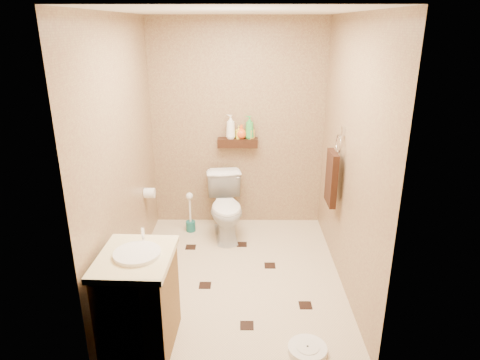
{
  "coord_description": "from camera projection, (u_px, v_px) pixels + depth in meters",
  "views": [
    {
      "loc": [
        0.07,
        -3.59,
        2.31
      ],
      "look_at": [
        0.03,
        0.25,
        0.9
      ],
      "focal_mm": 32.0,
      "sensor_mm": 36.0,
      "label": 1
    }
  ],
  "objects": [
    {
      "name": "bottle_d",
      "position": [
        250.0,
        127.0,
        4.85
      ],
      "size": [
        0.12,
        0.12,
        0.26
      ],
      "primitive_type": "imported",
      "rotation": [
        0.0,
        0.0,
        4.87
      ],
      "color": "green",
      "rests_on": "wall_shelf"
    },
    {
      "name": "ground",
      "position": [
        236.0,
        275.0,
        4.17
      ],
      "size": [
        2.5,
        2.5,
        0.0
      ],
      "primitive_type": "plane",
      "color": "beige",
      "rests_on": "ground"
    },
    {
      "name": "bottle_e",
      "position": [
        251.0,
        132.0,
        4.87
      ],
      "size": [
        0.1,
        0.1,
        0.16
      ],
      "primitive_type": "imported",
      "rotation": [
        0.0,
        0.0,
        0.87
      ],
      "color": "gold",
      "rests_on": "wall_shelf"
    },
    {
      "name": "vanity",
      "position": [
        139.0,
        300.0,
        3.15
      ],
      "size": [
        0.54,
        0.65,
        0.89
      ],
      "rotation": [
        0.0,
        0.0,
        -0.04
      ],
      "color": "brown",
      "rests_on": "ground"
    },
    {
      "name": "toilet_brush",
      "position": [
        190.0,
        218.0,
        5.0
      ],
      "size": [
        0.11,
        0.11,
        0.49
      ],
      "color": "#175F5B",
      "rests_on": "ground"
    },
    {
      "name": "wall_shelf",
      "position": [
        238.0,
        143.0,
        4.92
      ],
      "size": [
        0.46,
        0.14,
        0.1
      ],
      "primitive_type": "cube",
      "color": "#321A0D",
      "rests_on": "wall_back"
    },
    {
      "name": "wall_back",
      "position": [
        238.0,
        126.0,
        4.93
      ],
      "size": [
        2.0,
        0.04,
        2.4
      ],
      "primitive_type": "cube",
      "color": "#9D8359",
      "rests_on": "ground"
    },
    {
      "name": "bottle_a",
      "position": [
        231.0,
        127.0,
        4.85
      ],
      "size": [
        0.14,
        0.14,
        0.27
      ],
      "primitive_type": "imported",
      "rotation": [
        0.0,
        0.0,
        4.29
      ],
      "color": "white",
      "rests_on": "wall_shelf"
    },
    {
      "name": "toilet",
      "position": [
        226.0,
        207.0,
        4.83
      ],
      "size": [
        0.49,
        0.75,
        0.71
      ],
      "primitive_type": "imported",
      "rotation": [
        0.0,
        0.0,
        0.13
      ],
      "color": "white",
      "rests_on": "ground"
    },
    {
      "name": "bathroom_scale",
      "position": [
        307.0,
        350.0,
        3.18
      ],
      "size": [
        0.33,
        0.33,
        0.06
      ],
      "rotation": [
        0.0,
        0.0,
        -0.14
      ],
      "color": "white",
      "rests_on": "ground"
    },
    {
      "name": "wall_right",
      "position": [
        350.0,
        158.0,
        3.75
      ],
      "size": [
        0.04,
        2.5,
        2.4
      ],
      "primitive_type": "cube",
      "color": "#9D8359",
      "rests_on": "ground"
    },
    {
      "name": "wall_front",
      "position": [
        232.0,
        218.0,
        2.58
      ],
      "size": [
        2.0,
        0.04,
        2.4
      ],
      "primitive_type": "cube",
      "color": "#9D8359",
      "rests_on": "ground"
    },
    {
      "name": "toilet_paper",
      "position": [
        149.0,
        193.0,
        4.58
      ],
      "size": [
        0.12,
        0.11,
        0.12
      ],
      "color": "white",
      "rests_on": "wall_left"
    },
    {
      "name": "bottle_c",
      "position": [
        241.0,
        132.0,
        4.87
      ],
      "size": [
        0.15,
        0.15,
        0.16
      ],
      "primitive_type": "imported",
      "rotation": [
        0.0,
        0.0,
        1.83
      ],
      "color": "#E8551B",
      "rests_on": "wall_shelf"
    },
    {
      "name": "wall_left",
      "position": [
        122.0,
        157.0,
        3.76
      ],
      "size": [
        0.04,
        2.5,
        2.4
      ],
      "primitive_type": "cube",
      "color": "#9D8359",
      "rests_on": "ground"
    },
    {
      "name": "floor_accents",
      "position": [
        241.0,
        275.0,
        4.16
      ],
      "size": [
        1.23,
        1.47,
        0.01
      ],
      "color": "black",
      "rests_on": "ground"
    },
    {
      "name": "bottle_b",
      "position": [
        239.0,
        132.0,
        4.87
      ],
      "size": [
        0.08,
        0.08,
        0.15
      ],
      "primitive_type": "imported",
      "rotation": [
        0.0,
        0.0,
        3.4
      ],
      "color": "yellow",
      "rests_on": "wall_shelf"
    },
    {
      "name": "ceiling",
      "position": [
        235.0,
        11.0,
        3.34
      ],
      "size": [
        2.0,
        2.5,
        0.02
      ],
      "primitive_type": "cube",
      "color": "white",
      "rests_on": "wall_back"
    },
    {
      "name": "towel_ring",
      "position": [
        332.0,
        176.0,
        4.07
      ],
      "size": [
        0.12,
        0.3,
        0.76
      ],
      "color": "silver",
      "rests_on": "wall_right"
    }
  ]
}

